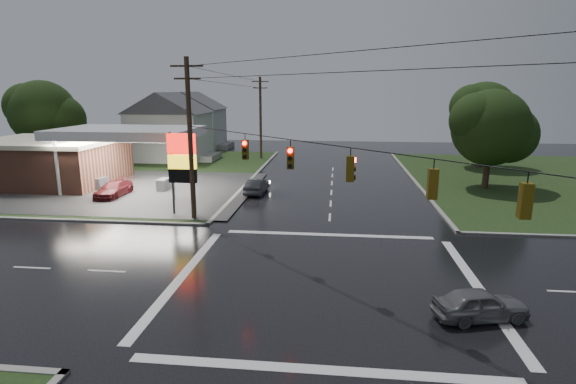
# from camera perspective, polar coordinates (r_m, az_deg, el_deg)

# --- Properties ---
(ground) EXTENTS (120.00, 120.00, 0.00)m
(ground) POSITION_cam_1_polar(r_m,az_deg,el_deg) (21.86, 4.83, -11.18)
(ground) COLOR black
(ground) RESTS_ON ground
(grass_nw) EXTENTS (36.00, 36.00, 0.08)m
(grass_nw) POSITION_cam_1_polar(r_m,az_deg,el_deg) (53.71, -23.32, 2.33)
(grass_nw) COLOR black
(grass_nw) RESTS_ON ground
(gas_station) EXTENTS (26.20, 18.00, 5.60)m
(gas_station) POSITION_cam_1_polar(r_m,az_deg,el_deg) (47.86, -26.90, 3.86)
(gas_station) COLOR #2D2D2D
(gas_station) RESTS_ON ground
(pylon_sign) EXTENTS (2.00, 0.35, 6.00)m
(pylon_sign) POSITION_cam_1_polar(r_m,az_deg,el_deg) (32.70, -13.30, 3.94)
(pylon_sign) COLOR #59595E
(pylon_sign) RESTS_ON ground
(utility_pole_nw) EXTENTS (2.20, 0.32, 11.00)m
(utility_pole_nw) POSITION_cam_1_polar(r_m,az_deg,el_deg) (31.23, -12.32, 6.75)
(utility_pole_nw) COLOR #382619
(utility_pole_nw) RESTS_ON ground
(utility_pole_n) EXTENTS (2.20, 0.32, 10.50)m
(utility_pole_n) POSITION_cam_1_polar(r_m,az_deg,el_deg) (58.90, -3.51, 9.51)
(utility_pole_n) COLOR #382619
(utility_pole_n) RESTS_ON ground
(traffic_signals) EXTENTS (26.87, 26.87, 1.47)m
(traffic_signals) POSITION_cam_1_polar(r_m,az_deg,el_deg) (20.10, 5.23, 5.93)
(traffic_signals) COLOR black
(traffic_signals) RESTS_ON ground
(house_near) EXTENTS (11.05, 8.48, 8.60)m
(house_near) POSITION_cam_1_polar(r_m,az_deg,el_deg) (60.05, -14.77, 8.17)
(house_near) COLOR silver
(house_near) RESTS_ON ground
(house_far) EXTENTS (11.05, 8.48, 8.60)m
(house_far) POSITION_cam_1_polar(r_m,az_deg,el_deg) (71.67, -12.12, 9.00)
(house_far) COLOR silver
(house_far) RESTS_ON ground
(tree_nw_behind) EXTENTS (8.93, 7.60, 10.00)m
(tree_nw_behind) POSITION_cam_1_polar(r_m,az_deg,el_deg) (60.60, -28.54, 8.77)
(tree_nw_behind) COLOR black
(tree_nw_behind) RESTS_ON ground
(tree_ne_near) EXTENTS (7.99, 6.80, 8.98)m
(tree_ne_near) POSITION_cam_1_polar(r_m,az_deg,el_deg) (44.30, 24.52, 7.41)
(tree_ne_near) COLOR black
(tree_ne_near) RESTS_ON ground
(tree_ne_far) EXTENTS (8.46, 7.20, 9.80)m
(tree_ne_far) POSITION_cam_1_polar(r_m,az_deg,el_deg) (56.58, 23.76, 9.05)
(tree_ne_far) COLOR black
(tree_ne_far) RESTS_ON ground
(car_north) EXTENTS (1.71, 4.10, 1.32)m
(car_north) POSITION_cam_1_polar(r_m,az_deg,el_deg) (39.29, -3.99, 0.75)
(car_north) COLOR #22262B
(car_north) RESTS_ON ground
(car_crossing) EXTENTS (3.95, 2.33, 1.26)m
(car_crossing) POSITION_cam_1_polar(r_m,az_deg,el_deg) (19.75, 23.25, -12.97)
(car_crossing) COLOR slate
(car_crossing) RESTS_ON ground
(car_pump) EXTENTS (1.94, 4.58, 1.32)m
(car_pump) POSITION_cam_1_polar(r_m,az_deg,el_deg) (40.78, -21.25, 0.34)
(car_pump) COLOR #571418
(car_pump) RESTS_ON ground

